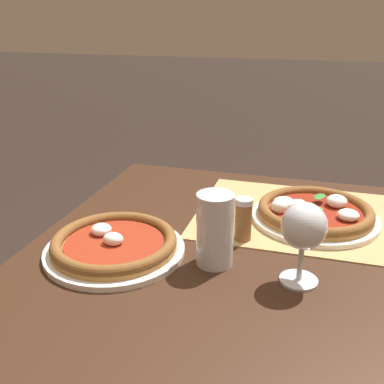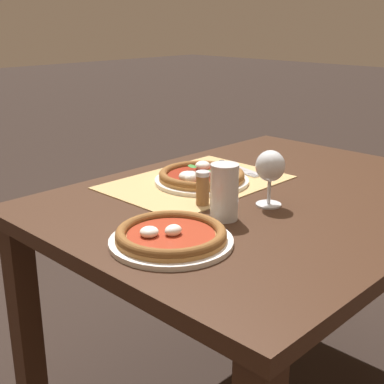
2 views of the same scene
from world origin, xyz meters
The scene contains 7 objects.
dining_table centered at (0.00, 0.00, 0.64)m, with size 1.28×0.97×0.74m.
paper_placemat centered at (0.07, -0.22, 0.74)m, with size 0.54×0.38×0.00m, color tan.
pizza_near centered at (0.07, -0.20, 0.76)m, with size 0.29×0.29×0.05m.
pizza_far centered at (0.45, 0.06, 0.76)m, with size 0.29×0.29×0.05m.
wine_glass centered at (0.08, 0.07, 0.85)m, with size 0.08×0.08×0.16m.
pint_glass centered at (0.25, 0.04, 0.81)m, with size 0.07×0.07×0.15m.
pepper_shaker centered at (0.21, -0.06, 0.79)m, with size 0.04×0.04×0.10m.
Camera 1 is at (0.07, 0.79, 1.20)m, focal length 42.00 mm.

